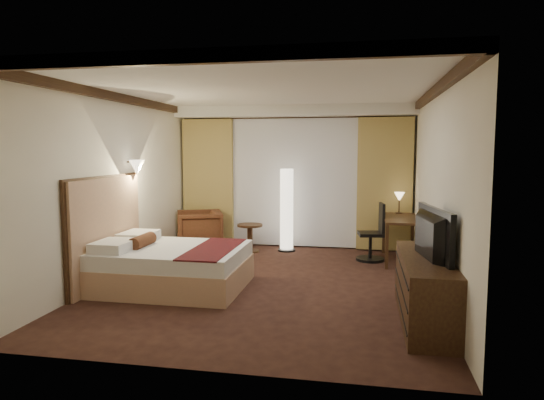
% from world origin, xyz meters
% --- Properties ---
extents(floor, '(4.50, 5.50, 0.01)m').
position_xyz_m(floor, '(0.00, 0.00, 0.00)').
color(floor, black).
rests_on(floor, ground).
extents(ceiling, '(4.50, 5.50, 0.01)m').
position_xyz_m(ceiling, '(0.00, 0.00, 2.70)').
color(ceiling, white).
rests_on(ceiling, back_wall).
extents(back_wall, '(4.50, 0.02, 2.70)m').
position_xyz_m(back_wall, '(0.00, 2.75, 1.35)').
color(back_wall, beige).
rests_on(back_wall, floor).
extents(left_wall, '(0.02, 5.50, 2.70)m').
position_xyz_m(left_wall, '(-2.25, 0.00, 1.35)').
color(left_wall, beige).
rests_on(left_wall, floor).
extents(right_wall, '(0.02, 5.50, 2.70)m').
position_xyz_m(right_wall, '(2.25, 0.00, 1.35)').
color(right_wall, beige).
rests_on(right_wall, floor).
extents(crown_molding, '(4.50, 5.50, 0.12)m').
position_xyz_m(crown_molding, '(0.00, 0.00, 2.64)').
color(crown_molding, black).
rests_on(crown_molding, ceiling).
extents(soffit, '(4.50, 0.50, 0.20)m').
position_xyz_m(soffit, '(0.00, 2.50, 2.60)').
color(soffit, white).
rests_on(soffit, ceiling).
extents(curtain_sheer, '(2.48, 0.04, 2.45)m').
position_xyz_m(curtain_sheer, '(0.00, 2.67, 1.25)').
color(curtain_sheer, silver).
rests_on(curtain_sheer, back_wall).
extents(curtain_left_drape, '(1.00, 0.14, 2.45)m').
position_xyz_m(curtain_left_drape, '(-1.70, 2.61, 1.25)').
color(curtain_left_drape, tan).
rests_on(curtain_left_drape, back_wall).
extents(curtain_right_drape, '(1.00, 0.14, 2.45)m').
position_xyz_m(curtain_right_drape, '(1.70, 2.61, 1.25)').
color(curtain_right_drape, tan).
rests_on(curtain_right_drape, back_wall).
extents(wall_sconce, '(0.24, 0.24, 0.24)m').
position_xyz_m(wall_sconce, '(-2.09, 0.34, 1.62)').
color(wall_sconce, white).
rests_on(wall_sconce, left_wall).
extents(bed, '(1.93, 1.51, 0.56)m').
position_xyz_m(bed, '(-1.23, -0.41, 0.28)').
color(bed, white).
rests_on(bed, floor).
extents(headboard, '(0.12, 1.81, 1.50)m').
position_xyz_m(headboard, '(-2.20, -0.41, 0.75)').
color(headboard, tan).
rests_on(headboard, floor).
extents(armchair, '(1.00, 1.03, 0.83)m').
position_xyz_m(armchair, '(-1.69, 2.00, 0.41)').
color(armchair, '#442914').
rests_on(armchair, floor).
extents(side_table, '(0.47, 0.47, 0.52)m').
position_xyz_m(side_table, '(-0.73, 2.05, 0.26)').
color(side_table, black).
rests_on(side_table, floor).
extents(floor_lamp, '(0.33, 0.33, 1.55)m').
position_xyz_m(floor_lamp, '(-0.07, 2.26, 0.77)').
color(floor_lamp, white).
rests_on(floor_lamp, floor).
extents(desk, '(0.55, 1.30, 0.75)m').
position_xyz_m(desk, '(1.95, 1.79, 0.38)').
color(desk, black).
rests_on(desk, floor).
extents(desk_lamp, '(0.18, 0.18, 0.34)m').
position_xyz_m(desk_lamp, '(1.95, 2.29, 0.92)').
color(desk_lamp, '#FFD899').
rests_on(desk_lamp, desk).
extents(office_chair, '(0.54, 0.54, 0.99)m').
position_xyz_m(office_chair, '(1.45, 1.74, 0.50)').
color(office_chair, black).
rests_on(office_chair, floor).
extents(dresser, '(0.50, 1.86, 0.72)m').
position_xyz_m(dresser, '(2.00, -1.14, 0.36)').
color(dresser, black).
rests_on(dresser, floor).
extents(television, '(0.84, 1.25, 0.15)m').
position_xyz_m(television, '(1.97, -1.14, 1.06)').
color(television, black).
rests_on(television, dresser).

